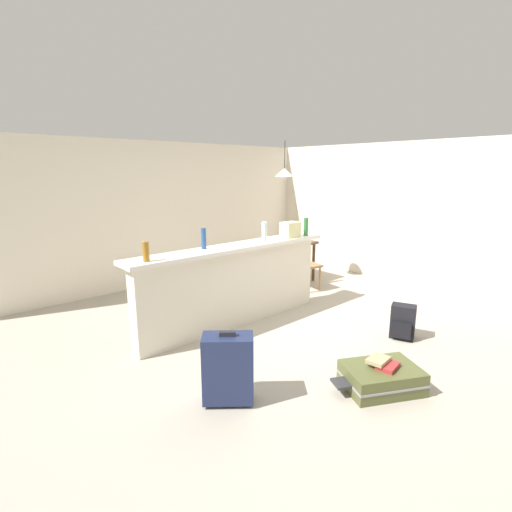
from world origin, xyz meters
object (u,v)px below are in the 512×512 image
object	(u,v)px
dining_table	(282,247)
backpack_black	(403,322)
pendant_lamp	(284,172)
grocery_bag	(290,230)
bottle_green	(306,227)
suitcase_flat_olive	(381,378)
bottle_amber	(146,252)
bottle_clear	(264,232)
bottle_blue	(204,239)
dining_chair_near_partition	(304,259)
book_stack	(383,363)
suitcase_upright_navy	(228,368)

from	to	relation	value
dining_table	backpack_black	size ratio (longest dim) A/B	2.62
pendant_lamp	grocery_bag	bearing A→B (deg)	-131.71
bottle_green	grocery_bag	bearing A→B (deg)	171.68
bottle_green	pendant_lamp	bearing A→B (deg)	60.01
grocery_bag	suitcase_flat_olive	xyz separation A→B (m)	(-0.93, -2.07, -1.07)
bottle_amber	suitcase_flat_olive	bearing A→B (deg)	-57.89
bottle_clear	bottle_green	xyz separation A→B (m)	(0.83, -0.00, -0.01)
bottle_amber	bottle_clear	xyz separation A→B (m)	(1.68, -0.02, 0.03)
bottle_blue	bottle_clear	xyz separation A→B (m)	(0.85, -0.17, 0.01)
bottle_clear	dining_chair_near_partition	size ratio (longest dim) A/B	0.30
dining_chair_near_partition	book_stack	size ratio (longest dim) A/B	3.40
book_stack	pendant_lamp	bearing A→B (deg)	59.60
bottle_green	dining_table	bearing A→B (deg)	60.29
grocery_bag	suitcase_upright_navy	xyz separation A→B (m)	(-2.13, -1.29, -0.85)
dining_table	pendant_lamp	size ratio (longest dim) A/B	1.71
dining_chair_near_partition	backpack_black	size ratio (longest dim) A/B	2.21
bottle_blue	suitcase_upright_navy	bearing A→B (deg)	-117.51
bottle_amber	backpack_black	world-z (taller)	bottle_amber
bottle_clear	suitcase_flat_olive	distance (m)	2.35
bottle_clear	bottle_blue	bearing A→B (deg)	168.77
bottle_blue	bottle_green	size ratio (longest dim) A/B	0.98
pendant_lamp	book_stack	world-z (taller)	pendant_lamp
bottle_clear	dining_chair_near_partition	xyz separation A→B (m)	(1.44, 0.55, -0.69)
dining_chair_near_partition	pendant_lamp	xyz separation A→B (m)	(-0.02, 0.48, 1.46)
bottle_blue	dining_chair_near_partition	bearing A→B (deg)	9.50
pendant_lamp	backpack_black	xyz separation A→B (m)	(-0.61, -2.64, -1.77)
backpack_black	bottle_clear	bearing A→B (deg)	116.87
pendant_lamp	book_stack	distance (m)	3.95
bottle_amber	book_stack	world-z (taller)	bottle_amber
grocery_bag	dining_table	bearing A→B (deg)	49.08
pendant_lamp	dining_table	bearing A→B (deg)	65.42
dining_table	suitcase_upright_navy	xyz separation A→B (m)	(-3.04, -2.34, -0.32)
bottle_amber	pendant_lamp	distance (m)	3.36
bottle_blue	pendant_lamp	bearing A→B (deg)	20.75
grocery_bag	suitcase_upright_navy	bearing A→B (deg)	-148.80
dining_table	backpack_black	bearing A→B (deg)	-103.33
suitcase_upright_navy	dining_chair_near_partition	bearing A→B (deg)	30.76
dining_chair_near_partition	suitcase_flat_olive	xyz separation A→B (m)	(-1.83, -2.59, -0.41)
pendant_lamp	suitcase_upright_navy	xyz separation A→B (m)	(-3.02, -2.28, -1.64)
bottle_amber	dining_table	size ratio (longest dim) A/B	0.19
bottle_blue	suitcase_flat_olive	xyz separation A→B (m)	(0.46, -2.20, -1.09)
backpack_black	book_stack	bearing A→B (deg)	-160.04
bottle_blue	grocery_bag	xyz separation A→B (m)	(1.39, -0.13, -0.02)
suitcase_flat_olive	backpack_black	xyz separation A→B (m)	(1.20, 0.43, 0.09)
dining_chair_near_partition	backpack_black	distance (m)	2.27
bottle_clear	pendant_lamp	size ratio (longest dim) A/B	0.43
bottle_green	pendant_lamp	distance (m)	1.42
bottle_clear	dining_table	xyz separation A→B (m)	(1.45, 1.09, -0.56)
dining_chair_near_partition	suitcase_flat_olive	size ratio (longest dim) A/B	1.05
bottle_green	book_stack	distance (m)	2.54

